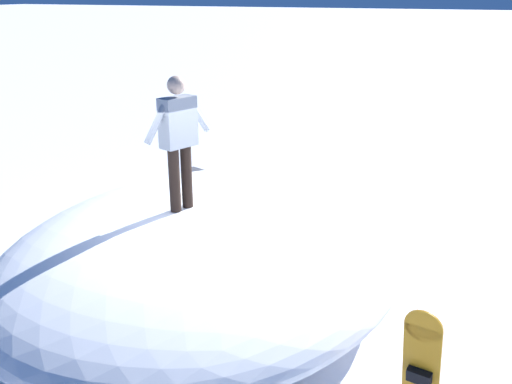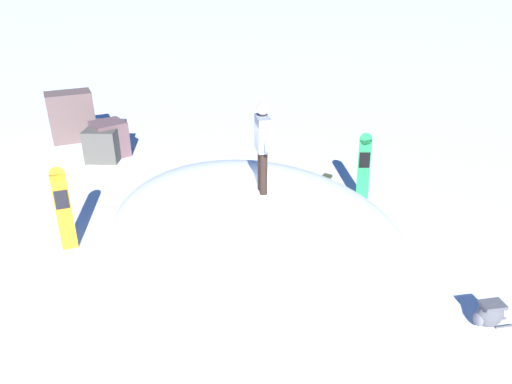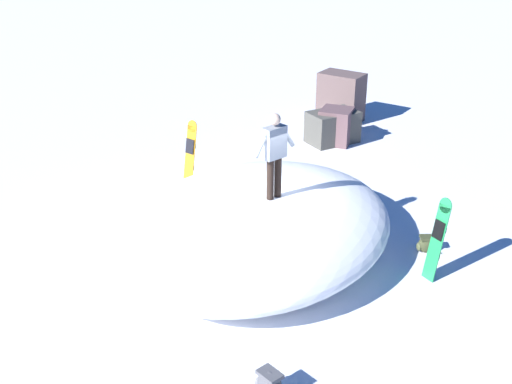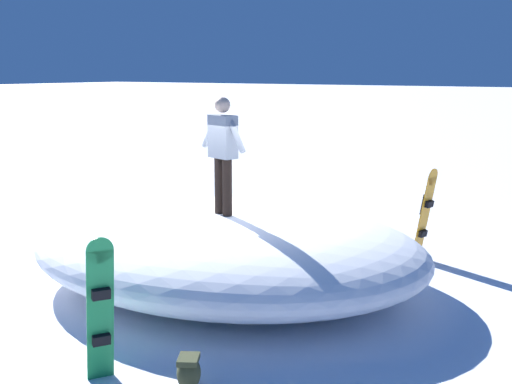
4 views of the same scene
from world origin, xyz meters
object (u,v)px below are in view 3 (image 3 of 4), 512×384
object	(u,v)px
snowboarder_standing	(274,150)
snowboard_secondary_upright	(190,153)
backpack_near	(426,244)
snowboard_primary_upright	(438,238)
backpack_far	(269,384)

from	to	relation	value
snowboarder_standing	snowboard_secondary_upright	bearing A→B (deg)	59.56
snowboarder_standing	snowboard_secondary_upright	xyz separation A→B (m)	(1.93, 3.28, -1.33)
backpack_near	snowboard_secondary_upright	bearing A→B (deg)	85.53
snowboard_primary_upright	backpack_far	size ratio (longest dim) A/B	2.48
snowboarder_standing	snowboard_primary_upright	bearing A→B (deg)	-78.79
backpack_near	snowboarder_standing	bearing A→B (deg)	118.60
snowboarder_standing	snowboard_primary_upright	distance (m)	3.40
snowboarder_standing	backpack_near	bearing A→B (deg)	-61.40
snowboard_secondary_upright	backpack_far	size ratio (longest dim) A/B	2.51
snowboard_secondary_upright	backpack_near	size ratio (longest dim) A/B	3.19
snowboarder_standing	snowboard_primary_upright	xyz separation A→B (m)	(0.61, -3.06, -1.34)
snowboard_primary_upright	snowboard_secondary_upright	size ratio (longest dim) A/B	0.99
backpack_far	backpack_near	bearing A→B (deg)	-9.04
backpack_far	snowboarder_standing	bearing A→B (deg)	26.86
snowboarder_standing	backpack_far	xyz separation A→B (m)	(-3.67, -1.86, -1.95)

